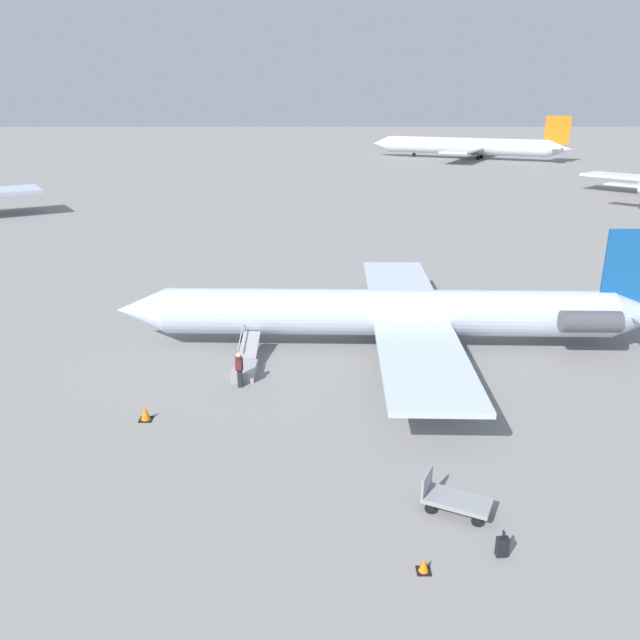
# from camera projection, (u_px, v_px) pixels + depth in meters

# --- Properties ---
(ground_plane) EXTENTS (600.00, 600.00, 0.00)m
(ground_plane) POSITION_uv_depth(u_px,v_px,m) (386.00, 345.00, 34.77)
(ground_plane) COLOR gray
(airplane_main) EXTENTS (30.44, 23.06, 6.62)m
(airplane_main) POSITION_uv_depth(u_px,v_px,m) (404.00, 312.00, 34.09)
(airplane_main) COLOR silver
(airplane_main) RESTS_ON ground
(airplane_far_left) EXTENTS (42.79, 33.84, 9.75)m
(airplane_far_left) POSITION_uv_depth(u_px,v_px,m) (468.00, 146.00, 143.69)
(airplane_far_left) COLOR silver
(airplane_far_left) RESTS_ON ground
(boarding_stairs) EXTENTS (1.15, 4.04, 1.66)m
(boarding_stairs) POSITION_uv_depth(u_px,v_px,m) (246.00, 365.00, 31.25)
(boarding_stairs) COLOR #99999E
(boarding_stairs) RESTS_ON ground
(passenger) EXTENTS (0.36, 0.54, 1.74)m
(passenger) POSITION_uv_depth(u_px,v_px,m) (239.00, 367.00, 29.43)
(passenger) COLOR #23232D
(passenger) RESTS_ON ground
(luggage_cart) EXTENTS (2.46, 1.94, 1.22)m
(luggage_cart) POSITION_uv_depth(u_px,v_px,m) (453.00, 499.00, 20.63)
(luggage_cart) COLOR gray
(luggage_cart) RESTS_ON ground
(suitcase) EXTENTS (0.38, 0.26, 0.88)m
(suitcase) POSITION_uv_depth(u_px,v_px,m) (502.00, 547.00, 18.63)
(suitcase) COLOR black
(suitcase) RESTS_ON ground
(traffic_cone_near_stairs) EXTENTS (0.56, 0.56, 0.62)m
(traffic_cone_near_stairs) POSITION_uv_depth(u_px,v_px,m) (145.00, 414.00, 26.60)
(traffic_cone_near_stairs) COLOR black
(traffic_cone_near_stairs) RESTS_ON ground
(traffic_cone_near_cart) EXTENTS (0.42, 0.42, 0.46)m
(traffic_cone_near_cart) POSITION_uv_depth(u_px,v_px,m) (424.00, 566.00, 18.04)
(traffic_cone_near_cart) COLOR black
(traffic_cone_near_cart) RESTS_ON ground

